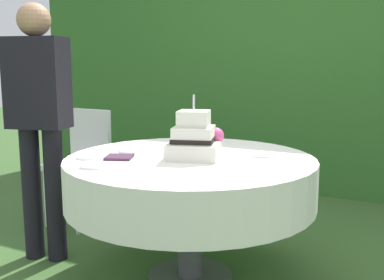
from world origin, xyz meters
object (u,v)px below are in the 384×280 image
(serving_plate_near, at_px, (87,157))
(standing_person, at_px, (39,115))
(serving_plate_right, at_px, (132,151))
(garden_chair, at_px, (82,155))
(serving_plate_left, at_px, (94,166))
(napkin_stack, at_px, (119,157))
(wedding_cake, at_px, (195,139))
(serving_plate_far, at_px, (262,155))
(cake_table, at_px, (190,180))

(serving_plate_near, relative_size, standing_person, 0.07)
(serving_plate_right, relative_size, garden_chair, 0.17)
(serving_plate_near, bearing_deg, standing_person, 165.66)
(serving_plate_left, xyz_separation_m, napkin_stack, (-0.02, 0.24, 0.00))
(garden_chair, bearing_deg, serving_plate_right, -32.06)
(serving_plate_near, height_order, serving_plate_left, same)
(garden_chair, bearing_deg, serving_plate_left, -47.01)
(wedding_cake, xyz_separation_m, serving_plate_left, (-0.35, -0.45, -0.10))
(serving_plate_near, distance_m, serving_plate_right, 0.29)
(napkin_stack, xyz_separation_m, garden_chair, (-0.86, 0.70, -0.19))
(serving_plate_far, distance_m, napkin_stack, 0.80)
(napkin_stack, height_order, garden_chair, garden_chair)
(serving_plate_left, xyz_separation_m, serving_plate_right, (-0.06, 0.43, 0.00))
(serving_plate_left, bearing_deg, serving_plate_far, 43.63)
(serving_plate_far, xyz_separation_m, standing_person, (-1.31, -0.37, 0.20))
(napkin_stack, bearing_deg, standing_person, 176.60)
(wedding_cake, distance_m, standing_person, 1.01)
(wedding_cake, bearing_deg, serving_plate_right, -177.88)
(wedding_cake, relative_size, napkin_stack, 2.52)
(cake_table, xyz_separation_m, serving_plate_left, (-0.32, -0.45, 0.14))
(serving_plate_right, height_order, napkin_stack, napkin_stack)
(napkin_stack, relative_size, garden_chair, 0.16)
(serving_plate_right, bearing_deg, serving_plate_far, 16.12)
(serving_plate_far, height_order, napkin_stack, napkin_stack)
(cake_table, height_order, napkin_stack, napkin_stack)
(serving_plate_far, relative_size, garden_chair, 0.12)
(cake_table, bearing_deg, standing_person, -170.01)
(wedding_cake, height_order, serving_plate_far, wedding_cake)
(serving_plate_near, relative_size, serving_plate_left, 0.85)
(wedding_cake, distance_m, serving_plate_far, 0.39)
(serving_plate_near, bearing_deg, cake_table, 29.84)
(serving_plate_near, bearing_deg, napkin_stack, 26.70)
(serving_plate_near, relative_size, serving_plate_far, 1.08)
(garden_chair, bearing_deg, serving_plate_far, -10.81)
(cake_table, relative_size, serving_plate_left, 10.01)
(cake_table, relative_size, napkin_stack, 9.83)
(serving_plate_near, distance_m, garden_chair, 1.07)
(napkin_stack, bearing_deg, serving_plate_near, -153.30)
(wedding_cake, bearing_deg, cake_table, -177.22)
(serving_plate_near, bearing_deg, wedding_cake, 28.57)
(serving_plate_far, distance_m, standing_person, 1.38)
(serving_plate_right, height_order, standing_person, standing_person)
(cake_table, height_order, serving_plate_far, serving_plate_far)
(garden_chair, height_order, standing_person, standing_person)
(cake_table, bearing_deg, napkin_stack, -148.74)
(serving_plate_near, height_order, serving_plate_far, same)
(garden_chair, bearing_deg, wedding_cake, -21.92)
(wedding_cake, bearing_deg, serving_plate_far, 31.47)
(serving_plate_near, distance_m, standing_person, 0.52)
(cake_table, bearing_deg, serving_plate_far, 29.48)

